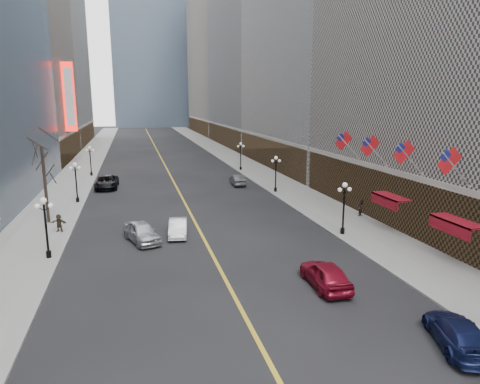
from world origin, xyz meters
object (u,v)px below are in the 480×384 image
streetlamp_east_3 (241,153)px  car_nb_mid (178,228)px  streetlamp_west_2 (76,178)px  car_nb_near (142,232)px  car_sb_far (238,180)px  car_sb_mid (325,274)px  streetlamp_east_2 (276,170)px  streetlamp_east_1 (344,203)px  car_nb_far (107,182)px  streetlamp_west_1 (45,221)px  car_sb_near (458,333)px  streetlamp_west_3 (90,158)px

streetlamp_east_3 → car_nb_mid: size_ratio=1.06×
streetlamp_east_3 → streetlamp_west_2: 29.68m
car_nb_near → car_sb_far: (13.36, 21.47, -0.10)m
car_nb_near → car_sb_mid: car_nb_near is taller
streetlamp_east_2 → car_sb_far: size_ratio=1.03×
streetlamp_east_1 → streetlamp_east_2: (0.00, 18.00, 0.00)m
car_nb_far → streetlamp_west_1: bearing=-94.4°
streetlamp_west_2 → car_sb_near: streetlamp_west_2 is taller
streetlamp_west_1 → car_sb_far: (20.10, 23.92, -2.18)m
streetlamp_east_3 → streetlamp_west_1: 43.05m
streetlamp_east_3 → car_sb_near: bearing=-93.0°
car_nb_far → car_sb_near: size_ratio=1.24×
streetlamp_east_2 → car_nb_mid: 20.22m
streetlamp_west_1 → car_nb_far: (2.80, 25.91, -2.06)m
streetlamp_west_3 → streetlamp_east_3: bearing=0.0°
streetlamp_east_1 → streetlamp_west_2: 29.68m
streetlamp_west_2 → car_sb_mid: size_ratio=0.93×
streetlamp_west_1 → streetlamp_east_2: bearing=37.3°
streetlamp_east_2 → car_sb_mid: size_ratio=0.93×
streetlamp_east_3 → streetlamp_west_2: bearing=-142.7°
car_nb_near → streetlamp_west_3: bearing=83.0°
streetlamp_west_1 → car_sb_mid: streetlamp_west_1 is taller
car_nb_near → car_nb_far: size_ratio=0.80×
streetlamp_east_2 → streetlamp_east_1: bearing=-90.0°
streetlamp_west_2 → streetlamp_east_2: bearing=0.0°
streetlamp_west_1 → streetlamp_west_2: same height
streetlamp_west_3 → car_sb_far: bearing=-31.0°
streetlamp_east_2 → streetlamp_east_3: bearing=90.0°
streetlamp_east_2 → car_sb_far: 7.21m
streetlamp_east_2 → car_nb_mid: (-13.80, -14.61, -2.20)m
streetlamp_east_2 → car_nb_near: 23.03m
streetlamp_west_2 → car_nb_near: size_ratio=0.93×
car_nb_mid → car_sb_near: car_sb_near is taller
streetlamp_west_3 → car_sb_far: size_ratio=1.03×
streetlamp_east_2 → streetlamp_west_3: (-23.60, 18.00, 0.00)m
streetlamp_west_1 → streetlamp_west_3: same height
streetlamp_east_3 → streetlamp_west_1: bearing=-123.2°
streetlamp_west_3 → streetlamp_west_1: bearing=-90.0°
car_sb_near → car_sb_far: (-0.69, 40.85, 0.01)m
streetlamp_east_2 → streetlamp_east_3: size_ratio=1.00×
car_nb_mid → car_sb_far: car_sb_far is taller
car_nb_near → car_nb_mid: size_ratio=1.14×
streetlamp_east_2 → streetlamp_west_1: same height
streetlamp_west_3 → car_nb_near: size_ratio=0.93×
car_nb_mid → car_sb_far: bearing=71.1°
car_sb_mid → car_sb_far: (2.47, 33.16, -0.10)m
car_nb_mid → car_nb_near: bearing=-155.1°
streetlamp_east_1 → car_sb_far: bearing=98.3°
streetlamp_east_3 → streetlamp_west_3: (-23.60, 0.00, 0.00)m
streetlamp_east_3 → car_sb_near: (-2.81, -52.93, -2.19)m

